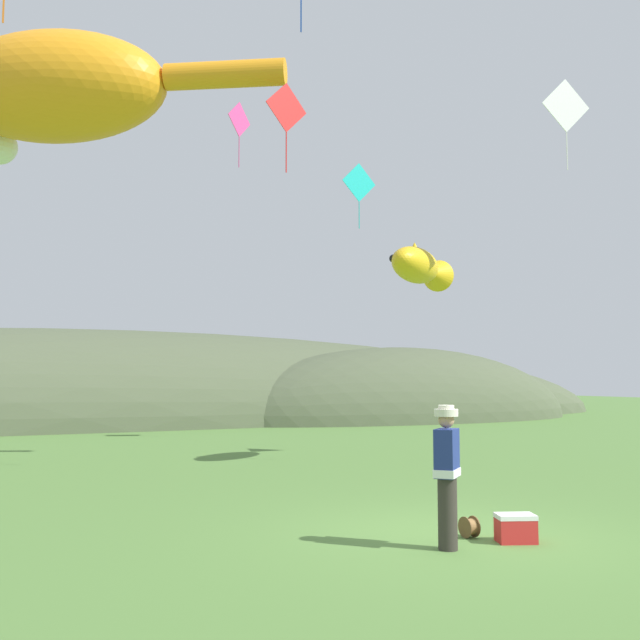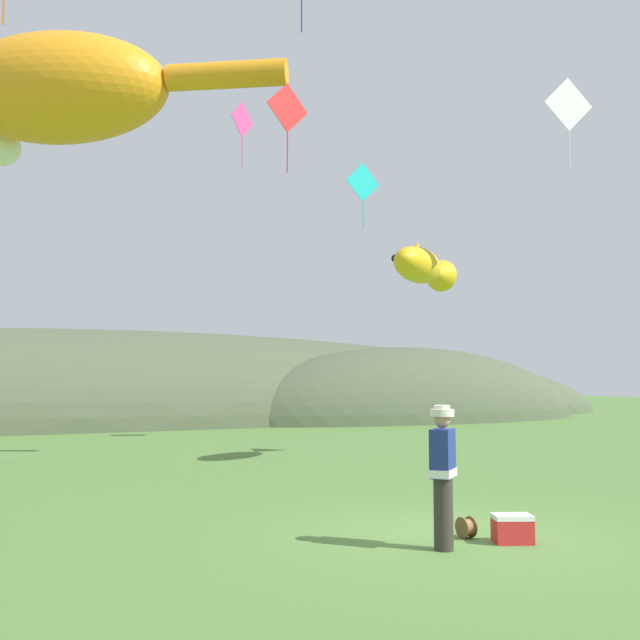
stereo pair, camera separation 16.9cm
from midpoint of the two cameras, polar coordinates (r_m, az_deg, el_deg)
The scene contains 11 objects.
ground_plane at distance 10.11m, azimuth 10.09°, elevation -16.66°, with size 120.00×120.00×0.00m, color #517A38.
distant_hill_ridge at distance 34.67m, azimuth -13.02°, elevation -8.03°, with size 59.86×13.32×8.71m.
festival_attendant at distance 9.18m, azimuth 9.60°, elevation -11.86°, with size 0.49×0.47×1.77m.
kite_spool at distance 10.03m, azimuth 11.36°, elevation -15.92°, with size 0.16×0.28×0.28m.
picnic_cooler at distance 9.88m, azimuth 14.89°, elevation -15.79°, with size 0.58×0.49×0.36m.
kite_giant_cat at distance 18.90m, azimuth -22.58°, elevation 16.65°, with size 8.61×6.09×2.98m.
kite_fish_windsock at distance 18.45m, azimuth 7.75°, elevation 4.22°, with size 3.16×2.76×1.02m.
kite_diamond_pink at distance 21.62m, azimuth -6.71°, elevation 15.59°, with size 0.89×0.58×1.95m.
kite_diamond_red at distance 16.31m, azimuth -3.01°, elevation 16.54°, with size 1.09×0.28×2.02m.
kite_diamond_teal at distance 24.30m, azimuth 2.94°, elevation 10.89°, with size 1.32×0.10×2.22m.
kite_diamond_white at distance 18.30m, azimuth 18.81°, elevation 15.88°, with size 1.26×0.24×2.18m.
Camera 1 is at (-5.93, -7.93, 2.12)m, focal length 40.00 mm.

